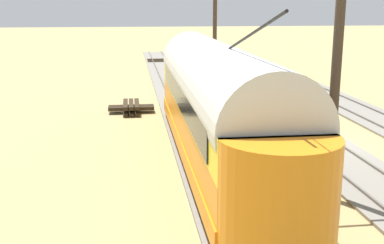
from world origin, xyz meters
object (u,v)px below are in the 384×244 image
(vintage_streetcar, at_px, (215,101))
(catenary_pole_mid_near, at_px, (333,77))
(spare_tie_stack, at_px, (131,108))
(track_end_bumper, at_px, (263,97))
(catenary_pole_foreground, at_px, (213,35))

(vintage_streetcar, height_order, catenary_pole_mid_near, catenary_pole_mid_near)
(vintage_streetcar, height_order, spare_tie_stack, vintage_streetcar)
(catenary_pole_mid_near, height_order, track_end_bumper, catenary_pole_mid_near)
(catenary_pole_foreground, distance_m, spare_tie_stack, 9.82)
(catenary_pole_mid_near, distance_m, track_end_bumper, 14.39)
(vintage_streetcar, relative_size, catenary_pole_foreground, 2.56)
(catenary_pole_foreground, bearing_deg, catenary_pole_mid_near, 90.00)
(spare_tie_stack, bearing_deg, vintage_streetcar, 108.83)
(vintage_streetcar, bearing_deg, spare_tie_stack, -71.17)
(vintage_streetcar, distance_m, spare_tie_stack, 9.46)
(track_end_bumper, bearing_deg, vintage_streetcar, 65.69)
(catenary_pole_foreground, height_order, track_end_bumper, catenary_pole_foreground)
(catenary_pole_mid_near, relative_size, spare_tie_stack, 2.86)
(spare_tie_stack, bearing_deg, catenary_pole_foreground, -127.65)
(catenary_pole_foreground, xyz_separation_m, catenary_pole_mid_near, (0.00, 19.85, 0.00))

